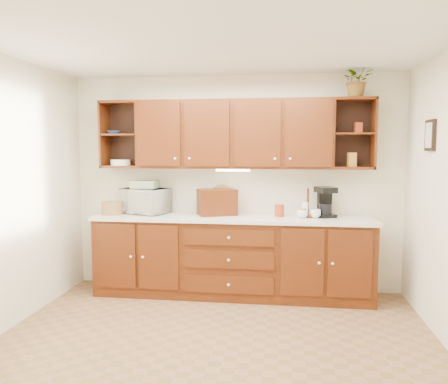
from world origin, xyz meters
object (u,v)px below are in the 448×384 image
(microwave, at_px, (145,201))
(potted_plant, at_px, (357,80))
(bread_box, at_px, (217,202))
(coffee_maker, at_px, (325,202))

(microwave, xyz_separation_m, potted_plant, (2.46, -0.02, 1.38))
(microwave, height_order, bread_box, bread_box)
(microwave, distance_m, coffee_maker, 2.15)
(potted_plant, bearing_deg, microwave, 179.47)
(microwave, bearing_deg, bread_box, 19.96)
(coffee_maker, height_order, potted_plant, potted_plant)
(microwave, relative_size, bread_box, 1.25)
(bread_box, xyz_separation_m, coffee_maker, (1.26, 0.04, 0.01))
(bread_box, xyz_separation_m, potted_plant, (1.57, 0.00, 1.38))
(coffee_maker, bearing_deg, potted_plant, -28.36)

